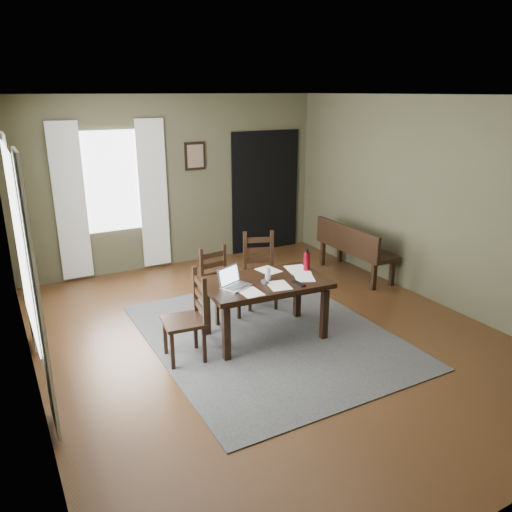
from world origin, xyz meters
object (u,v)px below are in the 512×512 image
dining_table (265,287)px  chair_back_left (219,284)px  bench (353,246)px  water_bottle (307,261)px  chair_back_right (260,271)px  chair_end (188,318)px  laptop (233,282)px

dining_table → chair_back_left: (-0.24, 0.75, -0.18)m
chair_back_left → bench: chair_back_left is taller
water_bottle → chair_back_right: bearing=103.5°
chair_end → laptop: (0.56, 0.05, 0.29)m
chair_end → water_bottle: chair_end is taller
dining_table → chair_end: 0.97m
chair_back_left → water_bottle: size_ratio=3.44×
chair_back_left → bench: 2.46m
dining_table → bench: bearing=31.8°
chair_back_left → chair_back_right: size_ratio=0.92×
bench → dining_table: bearing=117.2°
chair_end → bench: size_ratio=0.66×
chair_back_left → laptop: 0.82m
dining_table → water_bottle: water_bottle is taller
bench → water_bottle: water_bottle is taller
chair_back_left → bench: size_ratio=0.62×
dining_table → chair_end: size_ratio=1.51×
chair_back_right → chair_end: bearing=-127.2°
chair_back_left → water_bottle: 1.15m
chair_end → bench: (3.15, 1.17, 0.02)m
dining_table → chair_back_right: bearing=68.8°
laptop → chair_end: bearing=163.2°
chair_back_left → chair_end: bearing=-139.6°
dining_table → bench: bench is taller
chair_back_right → bench: (1.78, 0.28, 0.01)m
dining_table → chair_back_left: chair_back_left is taller
water_bottle → chair_end: bearing=-176.4°
chair_back_left → chair_back_right: (0.65, 0.10, 0.04)m
laptop → water_bottle: 1.00m
laptop → water_bottle: water_bottle is taller
dining_table → chair_back_left: size_ratio=1.62×
chair_end → laptop: 0.63m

